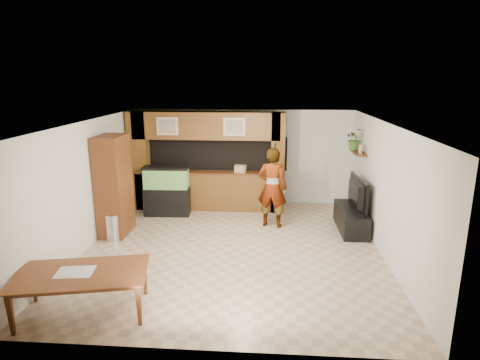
# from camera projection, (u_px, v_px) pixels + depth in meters

# --- Properties ---
(floor) EXTENTS (6.50, 6.50, 0.00)m
(floor) POSITION_uv_depth(u_px,v_px,m) (233.00, 248.00, 8.36)
(floor) COLOR tan
(floor) RESTS_ON ground
(ceiling) EXTENTS (6.50, 6.50, 0.00)m
(ceiling) POSITION_uv_depth(u_px,v_px,m) (232.00, 123.00, 7.71)
(ceiling) COLOR white
(ceiling) RESTS_ON wall_back
(wall_back) EXTENTS (6.00, 0.00, 6.00)m
(wall_back) POSITION_uv_depth(u_px,v_px,m) (243.00, 157.00, 11.17)
(wall_back) COLOR silver
(wall_back) RESTS_ON floor
(wall_left) EXTENTS (0.00, 6.50, 6.50)m
(wall_left) POSITION_uv_depth(u_px,v_px,m) (87.00, 185.00, 8.24)
(wall_left) COLOR silver
(wall_left) RESTS_ON floor
(wall_right) EXTENTS (0.00, 6.50, 6.50)m
(wall_right) POSITION_uv_depth(u_px,v_px,m) (385.00, 191.00, 7.82)
(wall_right) COLOR silver
(wall_right) RESTS_ON floor
(partition) EXTENTS (4.20, 0.99, 2.60)m
(partition) POSITION_uv_depth(u_px,v_px,m) (206.00, 160.00, 10.64)
(partition) COLOR brown
(partition) RESTS_ON floor
(wall_clock) EXTENTS (0.05, 0.25, 0.25)m
(wall_clock) POSITION_uv_depth(u_px,v_px,m) (106.00, 148.00, 9.06)
(wall_clock) COLOR black
(wall_clock) RESTS_ON wall_left
(wall_shelf) EXTENTS (0.25, 0.90, 0.04)m
(wall_shelf) POSITION_uv_depth(u_px,v_px,m) (358.00, 152.00, 9.62)
(wall_shelf) COLOR brown
(wall_shelf) RESTS_ON wall_right
(pantry_cabinet) EXTENTS (0.56, 0.92, 2.24)m
(pantry_cabinet) POSITION_uv_depth(u_px,v_px,m) (114.00, 186.00, 8.87)
(pantry_cabinet) COLOR brown
(pantry_cabinet) RESTS_ON floor
(trash_can) EXTENTS (0.32, 0.32, 0.59)m
(trash_can) POSITION_uv_depth(u_px,v_px,m) (113.00, 227.00, 8.70)
(trash_can) COLOR #B2B2B7
(trash_can) RESTS_ON floor
(aquarium) EXTENTS (1.15, 0.43, 1.27)m
(aquarium) POSITION_uv_depth(u_px,v_px,m) (167.00, 192.00, 10.22)
(aquarium) COLOR black
(aquarium) RESTS_ON floor
(tv_stand) EXTENTS (0.56, 1.54, 0.51)m
(tv_stand) POSITION_uv_depth(u_px,v_px,m) (351.00, 219.00, 9.31)
(tv_stand) COLOR black
(tv_stand) RESTS_ON floor
(television) EXTENTS (0.26, 1.29, 0.74)m
(television) POSITION_uv_depth(u_px,v_px,m) (353.00, 193.00, 9.15)
(television) COLOR black
(television) RESTS_ON tv_stand
(photo_frame) EXTENTS (0.05, 0.16, 0.21)m
(photo_frame) POSITION_uv_depth(u_px,v_px,m) (360.00, 149.00, 9.36)
(photo_frame) COLOR tan
(photo_frame) RESTS_ON wall_shelf
(potted_plant) EXTENTS (0.57, 0.53, 0.54)m
(potted_plant) POSITION_uv_depth(u_px,v_px,m) (355.00, 139.00, 9.79)
(potted_plant) COLOR #3A6428
(potted_plant) RESTS_ON wall_shelf
(person) EXTENTS (0.77, 0.59, 1.90)m
(person) POSITION_uv_depth(u_px,v_px,m) (272.00, 188.00, 9.36)
(person) COLOR tan
(person) RESTS_ON floor
(microphone) EXTENTS (0.04, 0.11, 0.17)m
(microphone) POSITION_uv_depth(u_px,v_px,m) (275.00, 147.00, 8.95)
(microphone) COLOR black
(microphone) RESTS_ON person
(dining_table) EXTENTS (2.08, 1.43, 0.67)m
(dining_table) POSITION_uv_depth(u_px,v_px,m) (83.00, 294.00, 5.94)
(dining_table) COLOR brown
(dining_table) RESTS_ON floor
(newspaper_a) EXTENTS (0.58, 0.46, 0.01)m
(newspaper_a) POSITION_uv_depth(u_px,v_px,m) (75.00, 272.00, 5.90)
(newspaper_a) COLOR silver
(newspaper_a) RESTS_ON dining_table
(counter_box) EXTENTS (0.32, 0.25, 0.19)m
(counter_box) POSITION_uv_depth(u_px,v_px,m) (240.00, 169.00, 10.44)
(counter_box) COLOR tan
(counter_box) RESTS_ON partition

